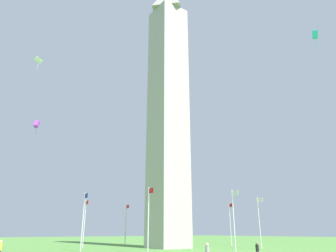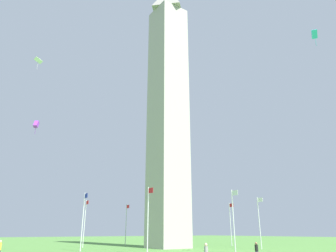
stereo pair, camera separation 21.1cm
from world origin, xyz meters
name	(u,v)px [view 1 (the left image)]	position (x,y,z in m)	size (l,w,h in m)	color
ground_plane	(168,248)	(0.00, 0.00, 0.00)	(260.00, 260.00, 0.00)	#548C3D
obelisk_monument	(168,100)	(0.00, 0.00, 25.69)	(5.65, 5.65, 51.38)	#A8A399
flagpole_n	(234,217)	(14.58, 0.00, 4.28)	(1.12, 0.14, 7.78)	silver
flagpole_ne	(259,220)	(10.33, 10.26, 4.28)	(1.12, 0.14, 7.78)	silver
flagpole_e	(230,222)	(0.06, 14.52, 4.28)	(1.12, 0.14, 7.78)	silver
flagpole_se	(180,223)	(-10.20, 10.26, 4.28)	(1.12, 0.14, 7.78)	silver
flagpole_s	(126,222)	(-14.45, 0.00, 4.28)	(1.12, 0.14, 7.78)	silver
flagpole_sw	(85,221)	(-10.20, -10.26, 4.28)	(1.12, 0.14, 7.78)	silver
flagpole_w	(83,218)	(0.06, -14.52, 4.28)	(1.12, 0.14, 7.78)	silver
flagpole_nw	(149,216)	(10.33, -10.26, 4.28)	(1.12, 0.14, 7.78)	silver
person_yellow_shirt	(0,250)	(7.61, -25.56, 0.86)	(0.32, 0.32, 1.73)	#2D2D38
person_black_shirt	(257,251)	(22.67, -5.75, 0.79)	(0.32, 0.32, 1.59)	#2D2D38
kite_cyan_box	(315,35)	(28.74, -0.04, 23.74)	(1.02, 1.13, 2.07)	#33C6D1
kite_purple_box	(37,124)	(6.64, -23.63, 14.44)	(0.88, 0.79, 1.69)	purple
kite_white_diamond	(38,60)	(-3.45, -22.62, 28.06)	(1.32, 1.25, 1.90)	white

